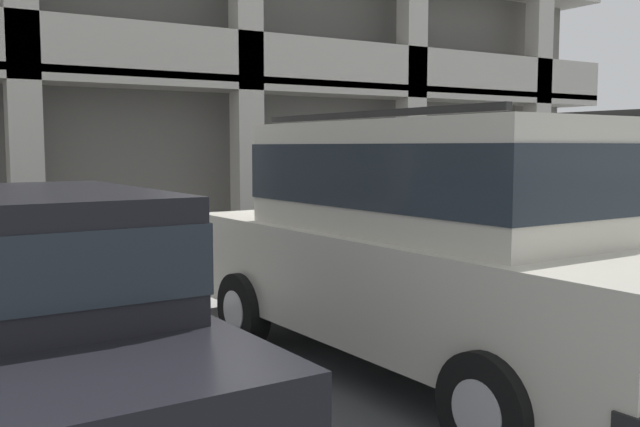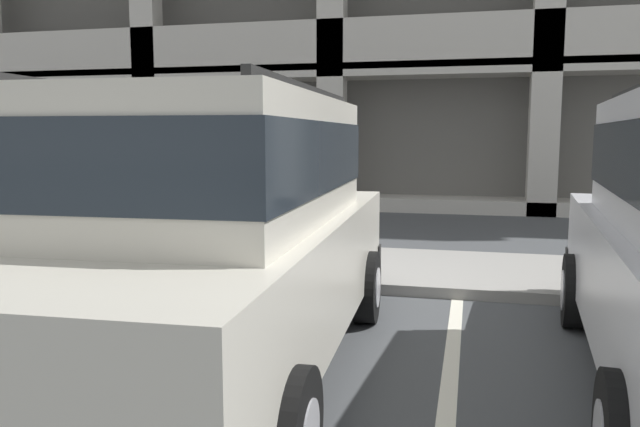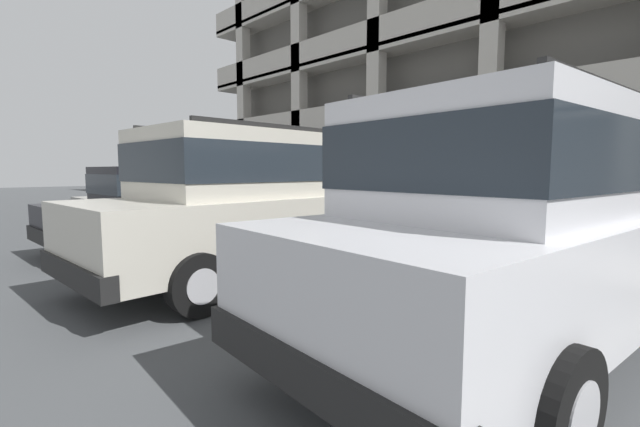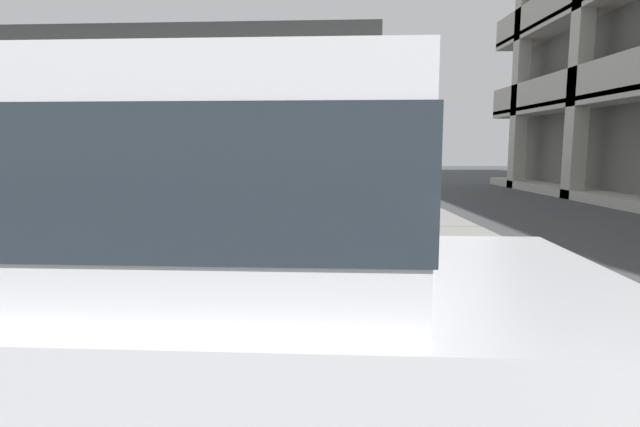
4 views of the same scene
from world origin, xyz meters
name	(u,v)px [view 1 (image 1 of 4)]	position (x,y,z in m)	size (l,w,h in m)	color
ground_plane	(293,318)	(0.00, 0.00, -0.05)	(80.00, 80.00, 0.10)	#444749
sidewalk	(241,287)	(0.00, 1.30, 0.06)	(40.00, 2.20, 0.12)	gray
parking_stall_lines	(497,321)	(1.61, -1.40, 0.00)	(13.00, 4.80, 0.01)	silver
silver_suv	(433,236)	(-0.03, -2.30, 1.09)	(2.16, 4.85, 2.03)	beige
red_sedan	(5,315)	(-3.12, -2.18, 0.82)	(1.93, 4.53, 1.54)	black
parking_meter_near	(286,197)	(0.11, 0.35, 1.23)	(0.35, 0.12, 1.49)	#47474C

